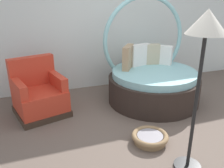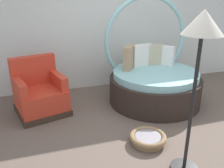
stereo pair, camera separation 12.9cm
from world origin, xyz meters
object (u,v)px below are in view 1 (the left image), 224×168
object	(u,v)px
round_daybed	(152,80)
pet_basket	(150,138)
red_armchair	(39,95)
floor_lamp	(205,39)

from	to	relation	value
round_daybed	pet_basket	world-z (taller)	round_daybed
round_daybed	red_armchair	world-z (taller)	round_daybed
pet_basket	red_armchair	bearing A→B (deg)	134.02
red_armchair	pet_basket	xyz separation A→B (m)	(1.37, -1.42, -0.26)
round_daybed	floor_lamp	world-z (taller)	round_daybed
pet_basket	floor_lamp	size ratio (longest dim) A/B	0.28
round_daybed	red_armchair	xyz separation A→B (m)	(-2.07, 0.14, -0.08)
round_daybed	pet_basket	bearing A→B (deg)	-118.54
round_daybed	red_armchair	distance (m)	2.07
round_daybed	floor_lamp	distance (m)	2.25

